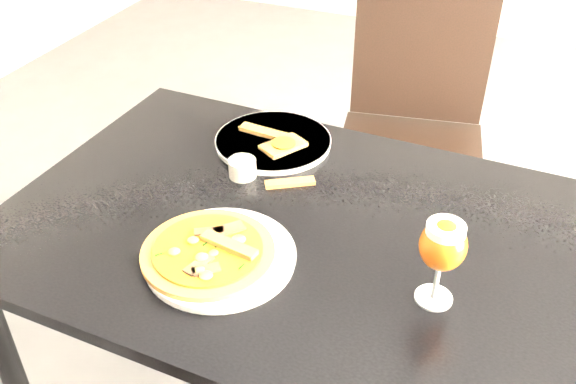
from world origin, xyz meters
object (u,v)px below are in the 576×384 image
at_px(chair_far, 412,132).
at_px(beer_glass, 443,246).
at_px(dining_table, 301,260).
at_px(pizza, 208,251).

xyz_separation_m(chair_far, beer_glass, (0.24, -0.93, 0.34)).
distance_m(dining_table, beer_glass, 0.37).
relative_size(dining_table, chair_far, 1.28).
height_order(chair_far, pizza, chair_far).
distance_m(dining_table, pizza, 0.23).
xyz_separation_m(pizza, beer_glass, (0.41, 0.06, 0.10)).
bearing_deg(pizza, beer_glass, 8.80).
relative_size(pizza, beer_glass, 1.49).
relative_size(dining_table, beer_glass, 7.37).
bearing_deg(beer_glass, pizza, -171.20).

